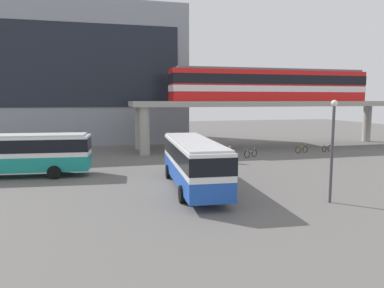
{
  "coord_description": "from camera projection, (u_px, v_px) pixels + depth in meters",
  "views": [
    {
      "loc": [
        -4.9,
        -24.33,
        5.85
      ],
      "look_at": [
        2.53,
        4.38,
        2.2
      ],
      "focal_mm": 34.24,
      "sensor_mm": 36.0,
      "label": 1
    }
  ],
  "objects": [
    {
      "name": "ground_plane",
      "position": [
        152.0,
        161.0,
        34.92
      ],
      "size": [
        120.0,
        120.0,
        0.0
      ],
      "primitive_type": "plane",
      "color": "#605E5B"
    },
    {
      "name": "train",
      "position": [
        271.0,
        85.0,
        43.87
      ],
      "size": [
        24.49,
        2.96,
        3.84
      ],
      "color": "red",
      "rests_on": "elevated_platform"
    },
    {
      "name": "bicycle_silver",
      "position": [
        251.0,
        154.0,
        36.96
      ],
      "size": [
        1.68,
        0.72,
        1.04
      ],
      "color": "black",
      "rests_on": "ground_plane"
    },
    {
      "name": "lamp_post",
      "position": [
        333.0,
        142.0,
        20.42
      ],
      "size": [
        0.36,
        0.36,
        5.8
      ],
      "color": "#3F3F44",
      "rests_on": "ground_plane"
    },
    {
      "name": "bicycle_black",
      "position": [
        228.0,
        155.0,
        36.15
      ],
      "size": [
        1.69,
        0.69,
        1.04
      ],
      "color": "black",
      "rests_on": "ground_plane"
    },
    {
      "name": "bicycle_brown",
      "position": [
        327.0,
        148.0,
        40.89
      ],
      "size": [
        1.68,
        0.73,
        1.04
      ],
      "color": "black",
      "rests_on": "ground_plane"
    },
    {
      "name": "bicycle_blue",
      "position": [
        205.0,
        155.0,
        35.95
      ],
      "size": [
        1.77,
        0.38,
        1.04
      ],
      "color": "black",
      "rests_on": "ground_plane"
    },
    {
      "name": "pedestrian_walking_across",
      "position": [
        230.0,
        155.0,
        33.56
      ],
      "size": [
        0.32,
        0.4,
        1.6
      ],
      "color": "navy",
      "rests_on": "ground_plane"
    },
    {
      "name": "elevated_platform",
      "position": [
        272.0,
        107.0,
        44.25
      ],
      "size": [
        33.83,
        6.25,
        5.6
      ],
      "color": "#9E9B93",
      "rests_on": "ground_plane"
    },
    {
      "name": "station_building",
      "position": [
        68.0,
        76.0,
        49.68
      ],
      "size": [
        31.05,
        12.25,
        18.0
      ],
      "color": "gray",
      "rests_on": "ground_plane"
    },
    {
      "name": "bus_main",
      "position": [
        193.0,
        159.0,
        23.78
      ],
      "size": [
        3.31,
        11.19,
        3.22
      ],
      "color": "#1E4CB2",
      "rests_on": "ground_plane"
    },
    {
      "name": "bus_secondary",
      "position": [
        14.0,
        151.0,
        27.4
      ],
      "size": [
        11.23,
        3.57,
        3.22
      ],
      "color": "teal",
      "rests_on": "ground_plane"
    },
    {
      "name": "bicycle_orange",
      "position": [
        302.0,
        150.0,
        39.95
      ],
      "size": [
        1.75,
        0.5,
        1.04
      ],
      "color": "black",
      "rests_on": "ground_plane"
    }
  ]
}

